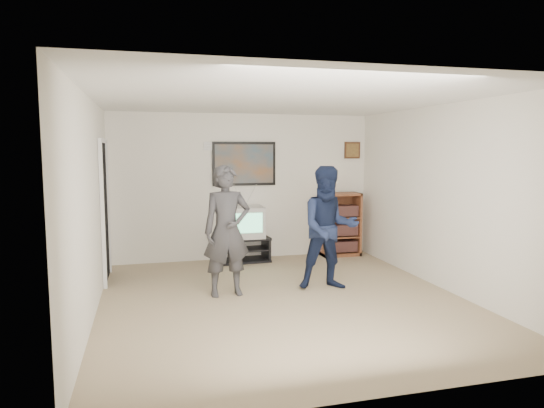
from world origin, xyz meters
name	(u,v)px	position (x,y,z in m)	size (l,w,h in m)	color
room_shell	(277,199)	(0.00, 0.35, 1.25)	(4.51, 5.00, 2.51)	#8A7158
media_stand	(244,249)	(-0.06, 2.23, 0.21)	(0.86, 0.52, 0.42)	black
crt_television	(245,222)	(-0.05, 2.23, 0.68)	(0.62, 0.52, 0.52)	#ADACA7
bookshelf	(340,224)	(1.70, 2.28, 0.56)	(0.68, 0.39, 1.12)	#532D18
table_lamp	(331,183)	(1.52, 2.29, 1.31)	(0.23, 0.23, 0.37)	beige
person_tall	(227,231)	(-0.65, 0.43, 0.85)	(0.62, 0.41, 1.70)	#333336
person_short	(329,228)	(0.74, 0.36, 0.84)	(0.82, 0.64, 1.68)	#141D39
controller_left	(224,205)	(-0.64, 0.67, 1.16)	(0.04, 0.12, 0.04)	white
controller_right	(320,215)	(0.68, 0.58, 0.99)	(0.03, 0.11, 0.03)	white
poster	(244,164)	(0.00, 2.48, 1.65)	(1.10, 0.03, 0.75)	black
air_vent	(212,146)	(-0.55, 2.48, 1.95)	(0.28, 0.02, 0.14)	white
small_picture	(352,150)	(2.00, 2.48, 1.88)	(0.30, 0.03, 0.30)	black
doorway	(104,212)	(-2.23, 1.60, 1.00)	(0.03, 0.85, 2.00)	black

